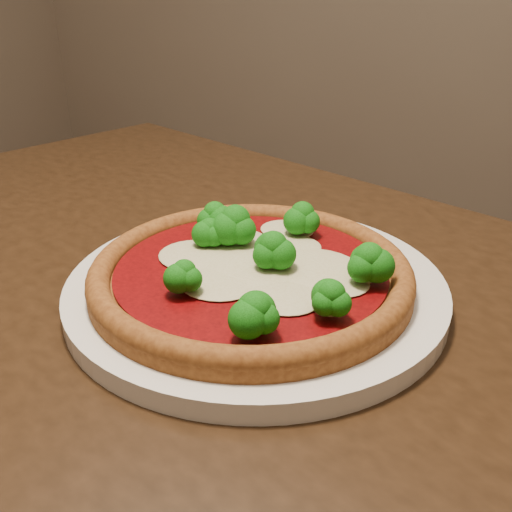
% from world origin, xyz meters
% --- Properties ---
extents(dining_table, '(1.39, 1.17, 0.75)m').
position_xyz_m(dining_table, '(0.24, -0.18, 0.65)').
color(dining_table, black).
rests_on(dining_table, floor).
extents(plate, '(0.34, 0.34, 0.02)m').
position_xyz_m(plate, '(0.30, -0.10, 0.76)').
color(plate, silver).
rests_on(plate, dining_table).
extents(pizza, '(0.28, 0.28, 0.06)m').
position_xyz_m(pizza, '(0.30, -0.11, 0.78)').
color(pizza, brown).
rests_on(pizza, plate).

